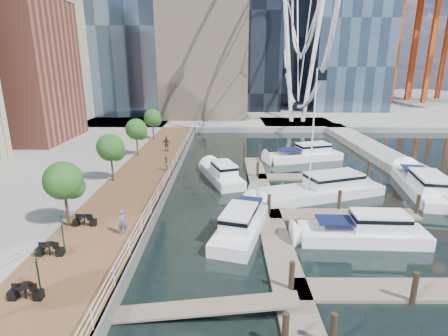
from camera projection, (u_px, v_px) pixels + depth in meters
name	position (u px, v px, depth m)	size (l,w,h in m)	color
ground	(234.00, 271.00, 20.71)	(520.00, 520.00, 0.00)	black
boardwalk	(141.00, 182.00, 35.00)	(6.00, 60.00, 1.00)	brown
seawall	(171.00, 182.00, 34.99)	(0.25, 60.00, 1.00)	#595954
land_far	(227.00, 101.00, 118.51)	(200.00, 114.00, 1.00)	gray
breakwater	(405.00, 168.00, 39.73)	(4.00, 60.00, 1.00)	gray
pier	(297.00, 124.00, 70.47)	(14.00, 12.00, 1.00)	gray
railing	(169.00, 172.00, 34.70)	(0.10, 60.00, 1.05)	white
floating_docks	(323.00, 201.00, 30.14)	(16.00, 34.00, 2.60)	#6D6051
port_cranes	(447.00, 38.00, 106.83)	(40.00, 52.00, 38.00)	#D84C14
street_trees	(110.00, 148.00, 32.98)	(2.60, 42.60, 4.60)	#3F2B1C
cafe_tables	(39.00, 269.00, 18.43)	(2.50, 13.70, 0.74)	black
yacht_foreground	(362.00, 241.00, 24.20)	(2.52, 9.42, 2.15)	white
pedestrian_near	(123.00, 222.00, 22.80)	(0.63, 0.41, 1.73)	#53566E
pedestrian_mid	(166.00, 164.00, 36.85)	(0.77, 0.60, 1.59)	#83745B
pedestrian_far	(167.00, 144.00, 45.46)	(1.13, 0.47, 1.93)	#32373F
moored_yachts	(322.00, 197.00, 32.43)	(24.99, 38.41, 11.50)	silver
cafe_seating	(20.00, 282.00, 15.76)	(3.88, 13.14, 2.68)	#0F3816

